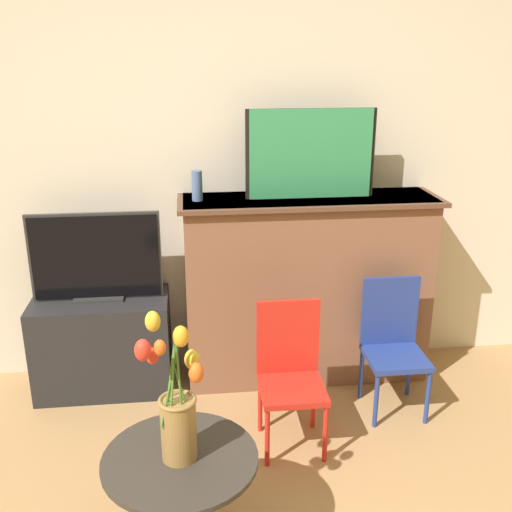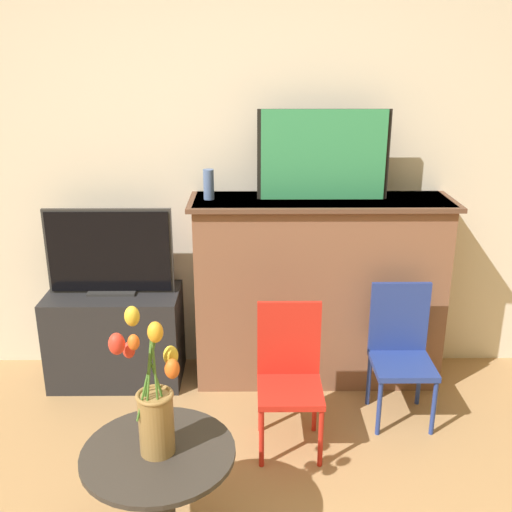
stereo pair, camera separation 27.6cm
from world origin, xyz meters
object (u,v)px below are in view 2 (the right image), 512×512
(vase_tulips, at_px, (154,403))
(chair_red, at_px, (289,370))
(tv_monitor, at_px, (109,253))
(chair_blue, at_px, (401,346))
(painting, at_px, (323,155))

(vase_tulips, bearing_deg, chair_red, 53.80)
(tv_monitor, distance_m, chair_red, 1.22)
(tv_monitor, distance_m, chair_blue, 1.67)
(chair_red, bearing_deg, painting, 72.36)
(tv_monitor, height_order, vase_tulips, tv_monitor)
(painting, height_order, vase_tulips, painting)
(painting, distance_m, chair_red, 1.16)
(tv_monitor, height_order, chair_red, tv_monitor)
(painting, xyz_separation_m, vase_tulips, (-0.74, -1.37, -0.65))
(painting, distance_m, vase_tulips, 1.68)
(tv_monitor, bearing_deg, painting, 1.42)
(painting, xyz_separation_m, chair_blue, (0.40, -0.40, -0.94))
(painting, relative_size, chair_blue, 0.98)
(painting, distance_m, chair_blue, 1.10)
(chair_red, height_order, vase_tulips, vase_tulips)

